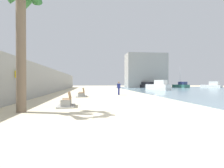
{
  "coord_description": "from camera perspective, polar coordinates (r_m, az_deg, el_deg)",
  "views": [
    {
      "loc": [
        -1.51,
        -8.26,
        1.6
      ],
      "look_at": [
        0.96,
        12.88,
        1.39
      ],
      "focal_mm": 29.32,
      "sensor_mm": 36.0,
      "label": 1
    }
  ],
  "objects": [
    {
      "name": "ground_plane",
      "position": [
        26.35,
        -3.38,
        -2.92
      ],
      "size": [
        120.0,
        120.0,
        0.0
      ],
      "primitive_type": "plane",
      "color": "beige"
    },
    {
      "name": "seawall",
      "position": [
        26.94,
        -19.53,
        0.93
      ],
      "size": [
        0.8,
        64.0,
        3.57
      ],
      "primitive_type": "cube",
      "color": "#9E9E99",
      "rests_on": "ground"
    },
    {
      "name": "palm_tree",
      "position": [
        11.59,
        -26.54,
        20.58
      ],
      "size": [
        2.81,
        2.84,
        7.44
      ],
      "color": "#7A6651",
      "rests_on": "ground"
    },
    {
      "name": "bench_near",
      "position": [
        12.5,
        -13.93,
        -5.72
      ],
      "size": [
        1.22,
        2.16,
        0.98
      ],
      "color": "#9E9E99",
      "rests_on": "ground"
    },
    {
      "name": "bench_far",
      "position": [
        20.43,
        -9.43,
        -3.27
      ],
      "size": [
        1.15,
        2.13,
        0.98
      ],
      "color": "#9E9E99",
      "rests_on": "ground"
    },
    {
      "name": "person_walking",
      "position": [
        22.94,
        2.13,
        -1.0
      ],
      "size": [
        0.47,
        0.32,
        1.68
      ],
      "color": "navy",
      "rests_on": "ground"
    },
    {
      "name": "boat_far_left",
      "position": [
        53.37,
        10.17,
        -0.47
      ],
      "size": [
        5.75,
        7.5,
        1.62
      ],
      "color": "black",
      "rests_on": "water_bay"
    },
    {
      "name": "boat_outer",
      "position": [
        57.5,
        20.77,
        -0.38
      ],
      "size": [
        3.92,
        5.09,
        6.25
      ],
      "color": "#337060",
      "rests_on": "water_bay"
    },
    {
      "name": "boat_mid_bay",
      "position": [
        39.19,
        14.2,
        -0.63
      ],
      "size": [
        3.32,
        6.92,
        2.01
      ],
      "color": "white",
      "rests_on": "water_bay"
    },
    {
      "name": "boat_distant",
      "position": [
        63.17,
        28.74,
        -0.32
      ],
      "size": [
        4.63,
        5.99,
        1.84
      ],
      "color": "white",
      "rests_on": "water_bay"
    },
    {
      "name": "pedestrian_sign",
      "position": [
        15.25,
        -27.35,
        0.63
      ],
      "size": [
        0.85,
        0.08,
        2.62
      ],
      "color": "slate",
      "rests_on": "ground"
    },
    {
      "name": "harbor_building",
      "position": [
        56.88,
        10.43,
        4.09
      ],
      "size": [
        12.0,
        6.0,
        10.22
      ],
      "primitive_type": "cube",
      "color": "#9E9E99",
      "rests_on": "ground"
    }
  ]
}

